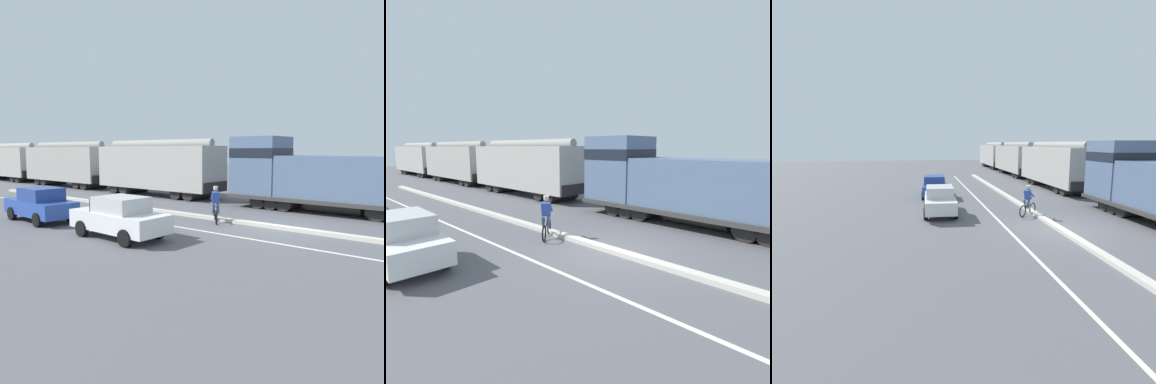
% 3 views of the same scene
% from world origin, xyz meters
% --- Properties ---
extents(ground_plane, '(120.00, 120.00, 0.00)m').
position_xyz_m(ground_plane, '(0.00, 0.00, 0.00)').
color(ground_plane, '#56565B').
extents(median_curb, '(0.36, 36.00, 0.16)m').
position_xyz_m(median_curb, '(0.00, 6.00, 0.08)').
color(median_curb, beige).
rests_on(median_curb, ground).
extents(lane_stripe, '(0.14, 36.00, 0.01)m').
position_xyz_m(lane_stripe, '(-2.40, 6.00, 0.00)').
color(lane_stripe, silver).
rests_on(lane_stripe, ground).
extents(locomotive, '(3.10, 11.61, 4.20)m').
position_xyz_m(locomotive, '(5.56, 0.19, 1.80)').
color(locomotive, slate).
rests_on(locomotive, ground).
extents(hopper_car_lead, '(2.90, 10.60, 4.18)m').
position_xyz_m(hopper_car_lead, '(5.56, 12.35, 2.08)').
color(hopper_car_lead, '#A5A29B').
rests_on(hopper_car_lead, ground).
extents(hopper_car_middle, '(2.90, 10.60, 4.18)m').
position_xyz_m(hopper_car_middle, '(5.56, 23.95, 2.08)').
color(hopper_car_middle, '#9F9C95').
rests_on(hopper_car_middle, ground).
extents(hopper_car_trailing, '(2.90, 10.60, 4.18)m').
position_xyz_m(hopper_car_trailing, '(5.56, 35.55, 2.08)').
color(hopper_car_trailing, '#A5A39B').
rests_on(hopper_car_trailing, ground).
extents(parked_car_white, '(1.90, 4.23, 1.62)m').
position_xyz_m(parked_car_white, '(-5.38, 4.00, 0.82)').
color(parked_car_white, silver).
rests_on(parked_car_white, ground).
extents(parked_car_blue, '(1.99, 4.28, 1.62)m').
position_xyz_m(parked_car_blue, '(-5.43, 9.68, 0.82)').
color(parked_car_blue, '#28479E').
rests_on(parked_car_blue, ground).
extents(cyclist, '(1.36, 1.13, 1.71)m').
position_xyz_m(cyclist, '(-0.50, 2.87, 0.82)').
color(cyclist, black).
rests_on(cyclist, ground).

